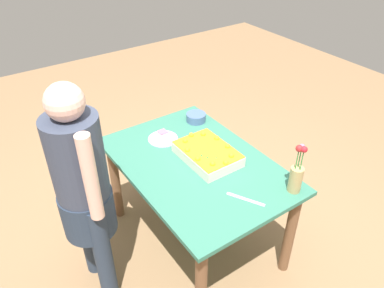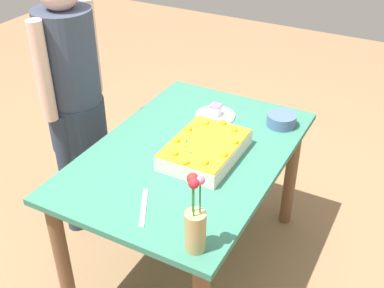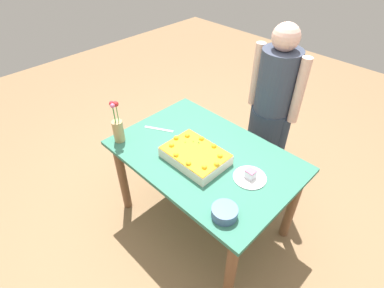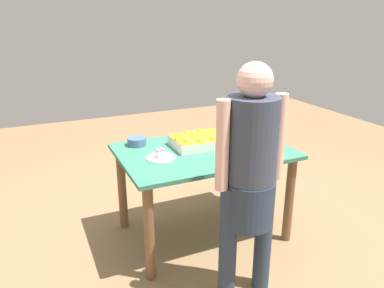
{
  "view_description": "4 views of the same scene",
  "coord_description": "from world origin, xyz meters",
  "views": [
    {
      "loc": [
        1.6,
        -1.14,
        2.25
      ],
      "look_at": [
        -0.03,
        -0.01,
        0.88
      ],
      "focal_mm": 35.0,
      "sensor_mm": 36.0,
      "label": 1
    },
    {
      "loc": [
        1.68,
        0.92,
        2.02
      ],
      "look_at": [
        0.01,
        0.02,
        0.79
      ],
      "focal_mm": 45.0,
      "sensor_mm": 36.0,
      "label": 2
    },
    {
      "loc": [
        -1.05,
        1.18,
        2.13
      ],
      "look_at": [
        0.07,
        0.05,
        0.82
      ],
      "focal_mm": 28.0,
      "sensor_mm": 36.0,
      "label": 3
    },
    {
      "loc": [
        -1.19,
        -2.43,
        1.73
      ],
      "look_at": [
        -0.06,
        0.08,
        0.77
      ],
      "focal_mm": 35.0,
      "sensor_mm": 36.0,
      "label": 4
    }
  ],
  "objects": [
    {
      "name": "dining_table",
      "position": [
        0.0,
        0.0,
        0.61
      ],
      "size": [
        1.29,
        0.88,
        0.74
      ],
      "color": "#34745E",
      "rests_on": "ground_plane"
    },
    {
      "name": "serving_plate_with_slice",
      "position": [
        -0.36,
        -0.04,
        0.75
      ],
      "size": [
        0.21,
        0.21,
        0.07
      ],
      "color": "white",
      "rests_on": "dining_table"
    },
    {
      "name": "sheet_cake",
      "position": [
        0.01,
        0.09,
        0.78
      ],
      "size": [
        0.42,
        0.3,
        0.1
      ],
      "color": "#F0E0CB",
      "rests_on": "dining_table"
    },
    {
      "name": "ground_plane",
      "position": [
        0.0,
        0.0,
        0.0
      ],
      "size": [
        8.0,
        8.0,
        0.0
      ],
      "primitive_type": "plane",
      "color": "#8E6C4A"
    },
    {
      "name": "person_standing",
      "position": [
        -0.06,
        -0.74,
        0.85
      ],
      "size": [
        0.45,
        0.31,
        1.49
      ],
      "rotation": [
        0.0,
        0.0,
        1.57
      ],
      "color": "#283548",
      "rests_on": "ground_plane"
    },
    {
      "name": "fruit_bowl",
      "position": [
        -0.44,
        0.31,
        0.77
      ],
      "size": [
        0.15,
        0.15,
        0.06
      ],
      "primitive_type": "cylinder",
      "color": "#4A6692",
      "rests_on": "dining_table"
    },
    {
      "name": "flower_vase",
      "position": [
        0.55,
        0.33,
        0.85
      ],
      "size": [
        0.08,
        0.08,
        0.33
      ],
      "color": "tan",
      "rests_on": "dining_table"
    },
    {
      "name": "cake_knife",
      "position": [
        0.45,
        0.04,
        0.74
      ],
      "size": [
        0.21,
        0.13,
        0.0
      ],
      "primitive_type": "cube",
      "rotation": [
        0.0,
        0.0,
        0.5
      ],
      "color": "silver",
      "rests_on": "dining_table"
    }
  ]
}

